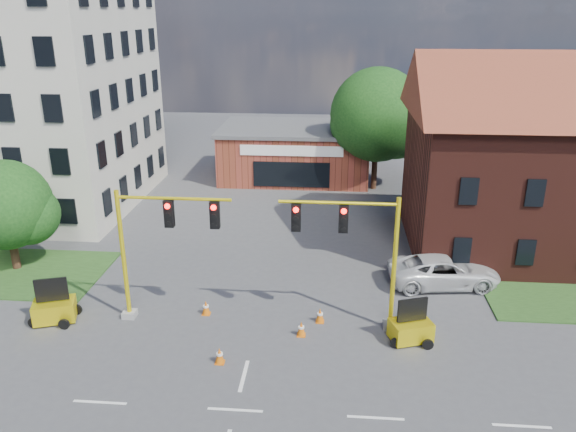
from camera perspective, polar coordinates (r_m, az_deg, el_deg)
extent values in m
plane|color=#48474A|center=(21.35, -5.39, -19.03)|extent=(120.00, 120.00, 0.00)
cube|color=brown|center=(47.73, 0.72, 6.38)|extent=(12.00, 8.00, 4.00)
cube|color=#545456|center=(47.26, 0.73, 8.91)|extent=(12.40, 8.40, 0.30)
cube|color=white|center=(43.53, 0.35, 6.64)|extent=(8.00, 0.10, 0.80)
cube|color=black|center=(44.01, 0.34, 4.23)|extent=(6.00, 0.10, 2.00)
cylinder|color=#321E12|center=(44.81, 8.80, 5.33)|extent=(0.44, 0.44, 4.18)
sphere|color=#143E13|center=(44.00, 9.07, 10.12)|extent=(7.19, 7.19, 7.19)
sphere|color=#143E13|center=(44.59, 10.84, 8.90)|extent=(5.03, 5.03, 5.03)
cylinder|color=#321E12|center=(34.05, -26.12, -2.81)|extent=(0.44, 0.44, 2.66)
sphere|color=#143E13|center=(33.27, -26.76, 1.03)|extent=(4.80, 4.80, 4.80)
sphere|color=#143E13|center=(33.21, -24.93, 0.18)|extent=(3.36, 3.36, 3.36)
cube|color=gray|center=(27.52, -15.77, -9.55)|extent=(0.60, 0.60, 0.30)
cylinder|color=yellow|center=(26.22, -16.38, -3.94)|extent=(0.20, 0.20, 6.20)
cylinder|color=yellow|center=(24.43, -11.54, 1.76)|extent=(5.00, 0.14, 0.14)
cube|color=black|center=(24.73, -11.99, 0.23)|extent=(0.40, 0.32, 1.20)
cube|color=black|center=(24.24, -7.45, 0.10)|extent=(0.40, 0.32, 1.20)
sphere|color=#FF0C07|center=(24.43, -12.17, 0.97)|extent=(0.24, 0.24, 0.24)
cube|color=gray|center=(26.07, 10.31, -10.87)|extent=(0.60, 0.60, 0.30)
cylinder|color=yellow|center=(24.68, 10.74, -5.00)|extent=(0.20, 0.20, 6.20)
cylinder|color=yellow|center=(23.48, 5.11, 1.34)|extent=(5.00, 0.14, 0.14)
cube|color=black|center=(23.72, 5.66, -0.28)|extent=(0.40, 0.32, 1.20)
cube|color=black|center=(23.76, 0.83, -0.14)|extent=(0.40, 0.32, 1.20)
sphere|color=#FF0C07|center=(23.41, 5.69, 0.48)|extent=(0.24, 0.24, 0.24)
cube|color=yellow|center=(28.11, -22.61, -8.83)|extent=(2.11, 1.73, 0.91)
cube|color=black|center=(27.64, -22.91, -6.91)|extent=(1.37, 0.57, 1.11)
cube|color=yellow|center=(25.18, 12.35, -11.25)|extent=(1.98, 1.63, 0.85)
cube|color=black|center=(24.68, 12.53, -9.28)|extent=(1.29, 0.54, 1.04)
cube|color=#DC640B|center=(23.70, -6.93, -14.54)|extent=(0.38, 0.38, 0.04)
cone|color=#DC640B|center=(23.51, -6.97, -13.88)|extent=(0.40, 0.40, 0.70)
cylinder|color=white|center=(23.47, -6.98, -13.74)|extent=(0.27, 0.27, 0.09)
cube|color=#DC640B|center=(27.07, -8.30, -9.80)|extent=(0.38, 0.38, 0.04)
cone|color=#DC640B|center=(26.90, -8.33, -9.19)|extent=(0.40, 0.40, 0.70)
cylinder|color=white|center=(26.87, -8.34, -9.06)|extent=(0.27, 0.27, 0.09)
cube|color=#DC640B|center=(25.23, 1.35, -12.00)|extent=(0.38, 0.38, 0.04)
cone|color=#DC640B|center=(25.05, 1.36, -11.36)|extent=(0.40, 0.40, 0.70)
cylinder|color=white|center=(25.02, 1.36, -11.23)|extent=(0.27, 0.27, 0.09)
cube|color=#DC640B|center=(26.23, 3.25, -10.65)|extent=(0.38, 0.38, 0.04)
cone|color=#DC640B|center=(26.07, 3.27, -10.03)|extent=(0.40, 0.40, 0.70)
cylinder|color=white|center=(26.03, 3.27, -9.89)|extent=(0.27, 0.27, 0.09)
imported|color=silver|center=(30.19, 15.56, -5.40)|extent=(5.95, 3.32, 1.57)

